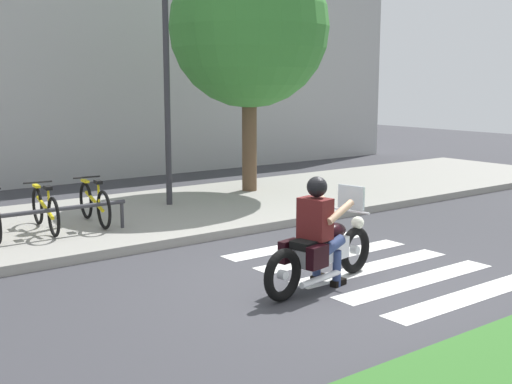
{
  "coord_description": "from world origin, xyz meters",
  "views": [
    {
      "loc": [
        -5.69,
        -6.22,
        2.63
      ],
      "look_at": [
        0.22,
        1.6,
        0.96
      ],
      "focal_mm": 46.24,
      "sensor_mm": 36.0,
      "label": 1
    }
  ],
  "objects_px": {
    "bike_rack": "(30,215)",
    "tree_near_rack": "(249,28)",
    "motorcycle": "(322,251)",
    "street_lamp": "(167,73)",
    "bicycle_3": "(94,204)",
    "rider": "(319,224)",
    "bicycle_2": "(45,210)"
  },
  "relations": [
    {
      "from": "bike_rack",
      "to": "motorcycle",
      "type": "bearing_deg",
      "value": -59.59
    },
    {
      "from": "bicycle_3",
      "to": "street_lamp",
      "type": "distance_m",
      "value": 3.1
    },
    {
      "from": "bike_rack",
      "to": "tree_near_rack",
      "type": "distance_m",
      "value": 6.67
    },
    {
      "from": "street_lamp",
      "to": "bike_rack",
      "type": "bearing_deg",
      "value": -156.9
    },
    {
      "from": "bicycle_2",
      "to": "bike_rack",
      "type": "height_order",
      "value": "bicycle_2"
    },
    {
      "from": "rider",
      "to": "bicycle_2",
      "type": "distance_m",
      "value": 5.02
    },
    {
      "from": "street_lamp",
      "to": "bicycle_2",
      "type": "bearing_deg",
      "value": -163.5
    },
    {
      "from": "bike_rack",
      "to": "bicycle_3",
      "type": "bearing_deg",
      "value": 23.03
    },
    {
      "from": "rider",
      "to": "bicycle_2",
      "type": "bearing_deg",
      "value": 112.06
    },
    {
      "from": "motorcycle",
      "to": "bike_rack",
      "type": "bearing_deg",
      "value": 120.41
    },
    {
      "from": "street_lamp",
      "to": "bicycle_3",
      "type": "bearing_deg",
      "value": -156.85
    },
    {
      "from": "motorcycle",
      "to": "rider",
      "type": "bearing_deg",
      "value": -171.16
    },
    {
      "from": "rider",
      "to": "bike_rack",
      "type": "distance_m",
      "value": 4.7
    },
    {
      "from": "bicycle_3",
      "to": "bike_rack",
      "type": "distance_m",
      "value": 1.42
    },
    {
      "from": "bicycle_2",
      "to": "bike_rack",
      "type": "relative_size",
      "value": 0.54
    },
    {
      "from": "street_lamp",
      "to": "motorcycle",
      "type": "bearing_deg",
      "value": -99.05
    },
    {
      "from": "bicycle_2",
      "to": "street_lamp",
      "type": "relative_size",
      "value": 0.38
    },
    {
      "from": "tree_near_rack",
      "to": "bicycle_3",
      "type": "bearing_deg",
      "value": -163.84
    },
    {
      "from": "tree_near_rack",
      "to": "bike_rack",
      "type": "bearing_deg",
      "value": -162.18
    },
    {
      "from": "bike_rack",
      "to": "street_lamp",
      "type": "xyz_separation_m",
      "value": [
        3.26,
        1.39,
        2.2
      ]
    },
    {
      "from": "motorcycle",
      "to": "bicycle_2",
      "type": "height_order",
      "value": "motorcycle"
    },
    {
      "from": "bicycle_2",
      "to": "bike_rack",
      "type": "xyz_separation_m",
      "value": [
        -0.43,
        -0.55,
        0.05
      ]
    },
    {
      "from": "bicycle_2",
      "to": "tree_near_rack",
      "type": "height_order",
      "value": "tree_near_rack"
    },
    {
      "from": "motorcycle",
      "to": "tree_near_rack",
      "type": "xyz_separation_m",
      "value": [
        3.18,
        5.86,
        3.29
      ]
    },
    {
      "from": "tree_near_rack",
      "to": "motorcycle",
      "type": "bearing_deg",
      "value": -118.49
    },
    {
      "from": "rider",
      "to": "street_lamp",
      "type": "xyz_separation_m",
      "value": [
        0.95,
        5.48,
        1.93
      ]
    },
    {
      "from": "bike_rack",
      "to": "street_lamp",
      "type": "bearing_deg",
      "value": 23.1
    },
    {
      "from": "bicycle_2",
      "to": "tree_near_rack",
      "type": "relative_size",
      "value": 0.31
    },
    {
      "from": "bicycle_2",
      "to": "bike_rack",
      "type": "distance_m",
      "value": 0.71
    },
    {
      "from": "rider",
      "to": "bicycle_3",
      "type": "bearing_deg",
      "value": 102.31
    },
    {
      "from": "bike_rack",
      "to": "tree_near_rack",
      "type": "height_order",
      "value": "tree_near_rack"
    },
    {
      "from": "bicycle_3",
      "to": "bike_rack",
      "type": "bearing_deg",
      "value": -156.97
    }
  ]
}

